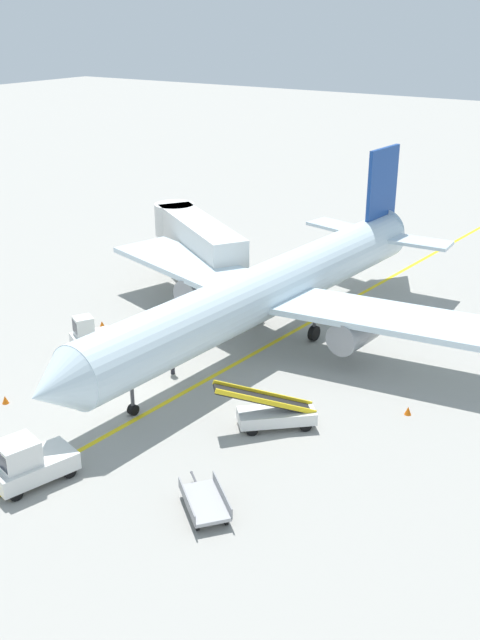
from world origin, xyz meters
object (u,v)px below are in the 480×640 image
object	(u,v)px
pushback_tug	(28,463)
baggage_cart_loaded	(205,502)
safety_cone_nose_right	(5,400)
ground_crew_wing_walker	(111,355)
safety_cone_nose_left	(102,324)
airliner	(272,288)
belt_loader_forward_hold	(274,413)
ground_crew_marshaller	(172,359)
baggage_tug_near_wing	(89,334)
jet_bridge	(194,234)
safety_cone_wingtip_left	(254,321)
safety_cone_wingtip_right	(408,411)

from	to	relation	value
pushback_tug	baggage_cart_loaded	world-z (taller)	pushback_tug
safety_cone_nose_right	ground_crew_wing_walker	bearing A→B (deg)	72.19
ground_crew_wing_walker	safety_cone_nose_left	distance (m)	6.39
airliner	safety_cone_nose_right	distance (m)	16.86
belt_loader_forward_hold	ground_crew_marshaller	size ratio (longest dim) A/B	2.68
airliner	baggage_tug_near_wing	bearing A→B (deg)	-139.32
airliner	safety_cone_nose_left	bearing A→B (deg)	-156.05
jet_bridge	pushback_tug	world-z (taller)	jet_bridge
airliner	safety_cone_wingtip_left	distance (m)	4.11
airliner	belt_loader_forward_hold	size ratio (longest dim) A/B	7.76
jet_bridge	belt_loader_forward_hold	xyz separation A→B (m)	(16.46, -15.59, -2.77)
ground_crew_wing_walker	belt_loader_forward_hold	bearing A→B (deg)	-1.64
safety_cone_nose_left	jet_bridge	bearing A→B (deg)	93.56
pushback_tug	baggage_cart_loaded	distance (m)	8.01
baggage_tug_near_wing	belt_loader_forward_hold	bearing A→B (deg)	-6.99
safety_cone_wingtip_left	safety_cone_nose_right	bearing A→B (deg)	-107.78
pushback_tug	safety_cone_nose_right	size ratio (longest dim) A/B	9.05
airliner	safety_cone_nose_right	size ratio (longest dim) A/B	80.32
jet_bridge	baggage_tug_near_wing	size ratio (longest dim) A/B	4.44
pushback_tug	baggage_cart_loaded	xyz separation A→B (m)	(7.59, 2.52, -0.53)
jet_bridge	safety_cone_nose_left	bearing A→B (deg)	-86.44
baggage_tug_near_wing	ground_crew_wing_walker	xyz separation A→B (m)	(3.11, -1.42, -0.02)
safety_cone_nose_left	safety_cone_nose_right	distance (m)	10.67
baggage_cart_loaded	ground_crew_marshaller	world-z (taller)	ground_crew_marshaller
safety_cone_wingtip_left	safety_cone_nose_left	bearing A→B (deg)	-143.59
belt_loader_forward_hold	safety_cone_nose_left	world-z (taller)	belt_loader_forward_hold
pushback_tug	safety_cone_wingtip_left	xyz separation A→B (m)	(-1.32, 20.33, -0.77)
baggage_tug_near_wing	ground_crew_wing_walker	distance (m)	3.42
pushback_tug	belt_loader_forward_hold	bearing A→B (deg)	56.72
safety_cone_nose_right	safety_cone_wingtip_right	xyz separation A→B (m)	(18.09, 10.52, 0.00)
baggage_tug_near_wing	belt_loader_forward_hold	size ratio (longest dim) A/B	0.60
ground_crew_marshaller	safety_cone_wingtip_left	xyz separation A→B (m)	(-0.02, 8.63, -0.69)
belt_loader_forward_hold	baggage_cart_loaded	world-z (taller)	belt_loader_forward_hold
safety_cone_wingtip_right	pushback_tug	bearing A→B (deg)	-128.31
jet_bridge	ground_crew_marshaller	bearing A→B (deg)	-57.77
ground_crew_marshaller	ground_crew_wing_walker	bearing A→B (deg)	-155.35
belt_loader_forward_hold	ground_crew_marshaller	world-z (taller)	belt_loader_forward_hold
safety_cone_nose_left	safety_cone_nose_right	xyz separation A→B (m)	(2.78, -10.30, 0.00)
baggage_tug_near_wing	safety_cone_wingtip_right	size ratio (longest dim) A/B	6.20
belt_loader_forward_hold	ground_crew_marshaller	xyz separation A→B (m)	(-7.78, 1.82, 0.13)
baggage_tug_near_wing	ground_crew_marshaller	bearing A→B (deg)	0.71
baggage_cart_loaded	ground_crew_wing_walker	world-z (taller)	ground_crew_wing_walker
belt_loader_forward_hold	safety_cone_nose_right	world-z (taller)	belt_loader_forward_hold
ground_crew_wing_walker	safety_cone_wingtip_left	xyz separation A→B (m)	(3.24, 10.13, -0.69)
safety_cone_wingtip_left	belt_loader_forward_hold	bearing A→B (deg)	-53.23
jet_bridge	belt_loader_forward_hold	bearing A→B (deg)	-43.44
baggage_tug_near_wing	ground_crew_marshaller	world-z (taller)	baggage_tug_near_wing
jet_bridge	pushback_tug	distance (m)	27.47
baggage_tug_near_wing	safety_cone_nose_left	xyz separation A→B (m)	(-1.62, 2.83, -0.71)
airliner	jet_bridge	xyz separation A→B (m)	(-10.84, 6.51, 0.12)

